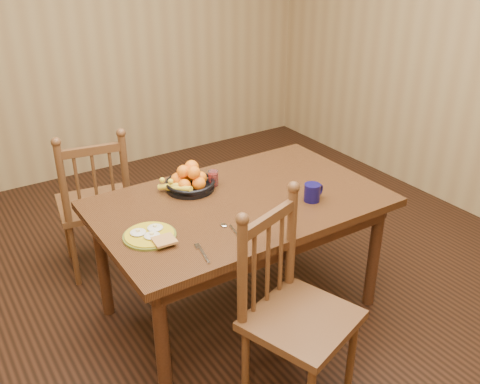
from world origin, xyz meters
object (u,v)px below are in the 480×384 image
chair_far (95,204)px  fruit_bowl (189,181)px  coffee_mug (313,192)px  breakfast_plate (150,235)px  dining_table (240,213)px  chair_near (294,312)px

chair_far → fruit_bowl: chair_far is taller
coffee_mug → fruit_bowl: bearing=135.9°
chair_far → coffee_mug: size_ratio=7.57×
breakfast_plate → chair_far: bearing=88.3°
coffee_mug → fruit_bowl: 0.71m
breakfast_plate → dining_table: bearing=9.0°
dining_table → chair_far: (-0.56, 0.88, -0.17)m
dining_table → chair_far: size_ratio=1.58×
breakfast_plate → coffee_mug: coffee_mug is taller
chair_far → chair_near: bearing=113.9°
chair_far → breakfast_plate: 1.01m
dining_table → coffee_mug: 0.43m
dining_table → fruit_bowl: (-0.17, 0.27, 0.14)m
dining_table → coffee_mug: size_ratio=11.99×
breakfast_plate → coffee_mug: (0.92, -0.13, 0.04)m
chair_near → coffee_mug: chair_near is taller
dining_table → chair_near: size_ratio=1.55×
chair_near → breakfast_plate: 0.79m
chair_near → fruit_bowl: bearing=73.1°
chair_near → chair_far: bearing=86.2°
dining_table → chair_far: 1.06m
dining_table → breakfast_plate: bearing=-171.0°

